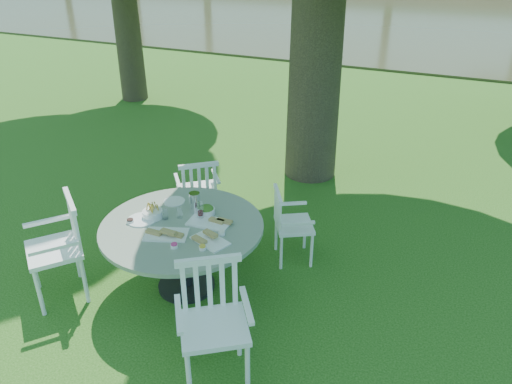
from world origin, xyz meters
TOP-DOWN VIEW (x-y plane):
  - ground at (0.00, 0.00)m, footprint 140.00×140.00m
  - table at (-0.47, -0.46)m, footprint 1.54×1.54m
  - chair_ne at (0.27, 0.39)m, footprint 0.54×0.55m
  - chair_nw at (-0.89, 0.58)m, footprint 0.61×0.61m
  - chair_sw at (-1.45, -0.97)m, footprint 0.70×0.69m
  - chair_se at (0.27, -1.27)m, footprint 0.68×0.67m
  - tableware at (-0.51, -0.39)m, footprint 1.10×0.85m
  - river at (0.00, 23.00)m, footprint 100.00×28.00m

SIDE VIEW (x-z plane):
  - ground at x=0.00m, z-range 0.00..0.00m
  - river at x=0.00m, z-range -0.06..0.06m
  - chair_ne at x=0.27m, z-range 0.07..0.88m
  - chair_nw at x=-0.89m, z-range 0.08..0.97m
  - chair_se at x=0.27m, z-range 0.09..1.09m
  - chair_sw at x=-1.45m, z-range 0.09..1.10m
  - table at x=-0.47m, z-range 0.24..0.97m
  - tableware at x=-0.51m, z-range 0.66..0.87m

